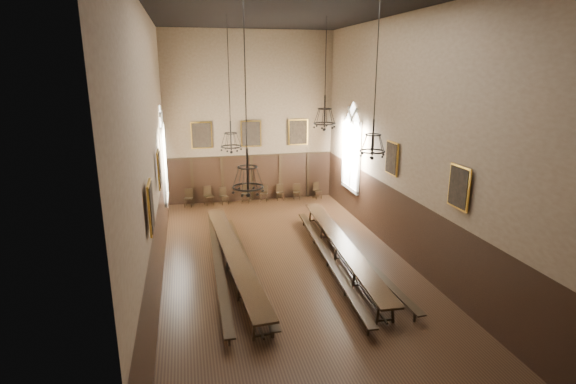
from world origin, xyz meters
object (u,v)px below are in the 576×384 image
object	(u,v)px
table_left	(234,260)
table_right	(341,251)
chandelier_back_left	(231,138)
chandelier_front_right	(373,140)
bench_right_outer	(356,255)
chair_6	(297,195)
bench_left_outer	(218,263)
chair_2	(224,199)
chair_1	(209,199)
bench_right_inner	(328,259)
chair_4	(264,196)
chandelier_back_right	(325,117)
chair_7	(317,193)
chandelier_front_left	(248,175)
bench_left_inner	(246,265)
chair_0	(189,201)
chair_5	(280,195)
chair_3	(245,197)

from	to	relation	value
table_left	table_right	bearing A→B (deg)	-1.16
table_left	chandelier_back_left	size ratio (longest dim) A/B	1.97
chandelier_front_right	bench_right_outer	bearing A→B (deg)	75.40
chair_6	table_left	bearing A→B (deg)	-107.14
bench_left_outer	chair_2	size ratio (longest dim) A/B	11.14
bench_left_outer	chair_2	world-z (taller)	chair_2
chair_1	bench_right_inner	bearing A→B (deg)	-84.84
bench_right_outer	chair_4	xyz separation A→B (m)	(-2.01, 8.73, -0.00)
table_left	chandelier_back_right	bearing A→B (deg)	29.44
table_left	chair_6	distance (m)	9.41
chair_7	chandelier_front_right	bearing A→B (deg)	-114.81
bench_right_inner	chair_2	bearing A→B (deg)	109.08
chair_2	chandelier_back_left	size ratio (longest dim) A/B	0.18
chair_2	chair_6	size ratio (longest dim) A/B	1.05
table_left	chandelier_front_left	size ratio (longest dim) A/B	1.89
bench_left_inner	chair_1	size ratio (longest dim) A/B	9.21
table_right	chair_0	world-z (taller)	chair_0
chair_1	chair_5	distance (m)	3.91
table_left	chair_6	size ratio (longest dim) A/B	11.57
bench_left_inner	bench_right_outer	xyz separation A→B (m)	(4.16, -0.09, 0.00)
chair_3	chandelier_front_right	distance (m)	12.35
chair_6	chandelier_back_right	bearing A→B (deg)	-82.71
bench_right_outer	chair_5	size ratio (longest dim) A/B	10.78
bench_left_outer	chair_6	bearing A→B (deg)	58.80
bench_right_outer	chair_1	size ratio (longest dim) A/B	9.31
chair_3	chair_1	bearing A→B (deg)	-167.83
chair_2	chandelier_back_right	bearing A→B (deg)	-75.27
bench_left_outer	chair_7	xyz separation A→B (m)	(6.16, 8.20, -0.02)
chair_4	bench_left_inner	bearing A→B (deg)	-85.86
bench_right_outer	chair_7	xyz separation A→B (m)	(1.01, 8.60, 0.00)
table_right	chair_4	bearing A→B (deg)	100.05
bench_left_outer	bench_right_outer	size ratio (longest dim) A/B	1.08
table_left	bench_left_inner	xyz separation A→B (m)	(0.43, -0.23, -0.12)
chair_0	chair_2	distance (m)	1.87
bench_left_outer	chair_3	world-z (taller)	chair_3
chair_7	chandelier_back_right	distance (m)	7.92
bench_right_outer	chandelier_back_right	size ratio (longest dim) A/B	2.22
bench_left_inner	chandelier_back_right	size ratio (longest dim) A/B	2.19
chair_1	chair_4	distance (m)	2.99
chair_3	chandelier_back_right	bearing A→B (deg)	-53.95
chandelier_back_left	chandelier_front_right	bearing A→B (deg)	-56.56
chair_2	chair_4	size ratio (longest dim) A/B	1.04
chair_4	chandelier_back_right	bearing A→B (deg)	-58.42
chair_0	chair_3	bearing A→B (deg)	14.32
bench_right_outer	chandelier_front_left	xyz separation A→B (m)	(-4.38, -2.56, 3.93)
chandelier_back_left	chandelier_front_right	size ratio (longest dim) A/B	1.15
table_right	bench_right_inner	size ratio (longest dim) A/B	1.00
chandelier_back_left	chair_4	bearing A→B (deg)	68.57
table_right	chair_3	size ratio (longest dim) A/B	10.11
bench_left_inner	bench_right_inner	size ratio (longest dim) A/B	0.94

